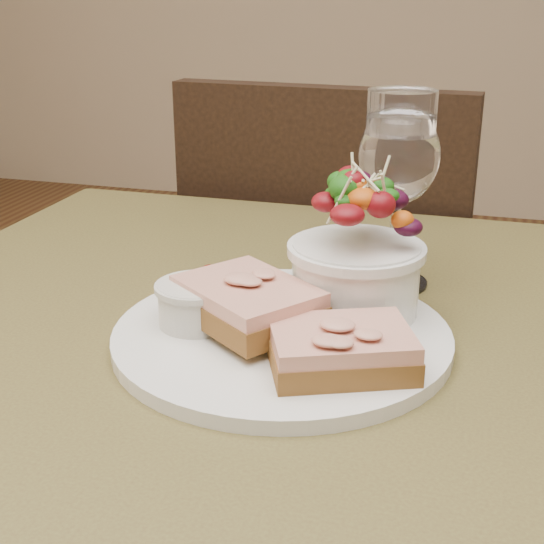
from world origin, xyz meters
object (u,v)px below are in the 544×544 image
(salad_bowl, at_px, (357,246))
(sandwich_front, at_px, (341,349))
(ramekin, at_px, (197,302))
(dinner_plate, at_px, (282,336))
(cafe_table, at_px, (277,442))
(sandwich_back, at_px, (248,302))
(wine_glass, at_px, (399,162))
(chair_far, at_px, (339,416))

(salad_bowl, bearing_deg, sandwich_front, -85.06)
(ramekin, bearing_deg, dinner_plate, 6.53)
(cafe_table, height_order, salad_bowl, salad_bowl)
(cafe_table, xyz_separation_m, salad_bowl, (0.06, 0.05, 0.17))
(sandwich_back, xyz_separation_m, wine_glass, (0.10, 0.16, 0.09))
(chair_far, bearing_deg, salad_bowl, 104.69)
(dinner_plate, height_order, salad_bowl, salad_bowl)
(sandwich_front, height_order, wine_glass, wine_glass)
(chair_far, height_order, sandwich_front, chair_far)
(sandwich_back, bearing_deg, cafe_table, 62.51)
(salad_bowl, relative_size, wine_glass, 0.73)
(sandwich_back, bearing_deg, salad_bowl, 74.91)
(chair_far, relative_size, dinner_plate, 3.22)
(cafe_table, relative_size, sandwich_front, 6.36)
(dinner_plate, bearing_deg, salad_bowl, 47.80)
(cafe_table, distance_m, sandwich_front, 0.15)
(dinner_plate, bearing_deg, cafe_table, 139.92)
(salad_bowl, bearing_deg, dinner_plate, -132.20)
(cafe_table, distance_m, chair_far, 0.72)
(chair_far, distance_m, salad_bowl, 0.79)
(chair_far, xyz_separation_m, ramekin, (-0.01, -0.64, 0.49))
(wine_glass, bearing_deg, cafe_table, -116.60)
(sandwich_front, bearing_deg, salad_bowl, 72.12)
(chair_far, bearing_deg, cafe_table, 98.80)
(ramekin, height_order, salad_bowl, salad_bowl)
(dinner_plate, bearing_deg, sandwich_back, -167.47)
(cafe_table, xyz_separation_m, chair_far, (-0.06, 0.62, -0.36))
(wine_glass, bearing_deg, salad_bowl, -101.24)
(dinner_plate, height_order, ramekin, ramekin)
(ramekin, bearing_deg, wine_glass, 49.14)
(dinner_plate, height_order, sandwich_front, sandwich_front)
(cafe_table, height_order, wine_glass, wine_glass)
(chair_far, xyz_separation_m, salad_bowl, (0.11, -0.57, 0.53))
(ramekin, xyz_separation_m, wine_glass, (0.14, 0.16, 0.09))
(sandwich_front, distance_m, wine_glass, 0.23)
(dinner_plate, xyz_separation_m, sandwich_front, (0.06, -0.05, 0.02))
(chair_far, xyz_separation_m, sandwich_back, (0.03, -0.63, 0.49))
(ramekin, xyz_separation_m, salad_bowl, (0.12, 0.06, 0.04))
(sandwich_front, relative_size, ramekin, 1.98)
(wine_glass, bearing_deg, chair_far, 105.58)
(cafe_table, relative_size, sandwich_back, 5.69)
(sandwich_front, xyz_separation_m, ramekin, (-0.13, 0.04, 0.00))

